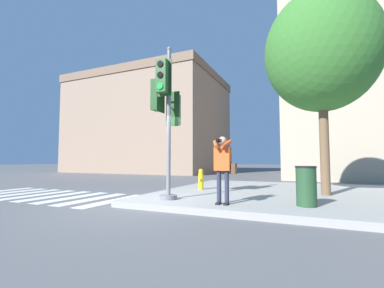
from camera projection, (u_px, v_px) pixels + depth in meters
name	position (u px, v px, depth m)	size (l,w,h in m)	color
ground_plane	(138.00, 206.00, 7.04)	(160.00, 160.00, 0.00)	#5B5B5E
sidewalk_corner	(283.00, 194.00, 8.82)	(8.00, 8.00, 0.17)	#9E9B96
crosswalk_stripes	(47.00, 195.00, 9.11)	(6.43, 2.86, 0.01)	silver
traffic_signal_pole	(166.00, 108.00, 7.30)	(0.81, 1.14, 4.34)	slate
person_photographer	(223.00, 164.00, 6.33)	(0.58, 0.54, 1.67)	black
street_tree	(321.00, 52.00, 8.21)	(3.51, 3.51, 6.49)	brown
fire_hydrant	(201.00, 179.00, 9.52)	(0.19, 0.25, 0.76)	yellow
trash_bin	(306.00, 186.00, 6.03)	(0.48, 0.48, 0.94)	#234728
building_left	(150.00, 126.00, 29.27)	(15.74, 11.43, 10.43)	gray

